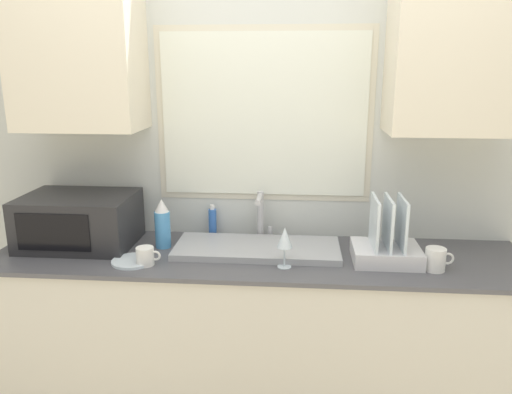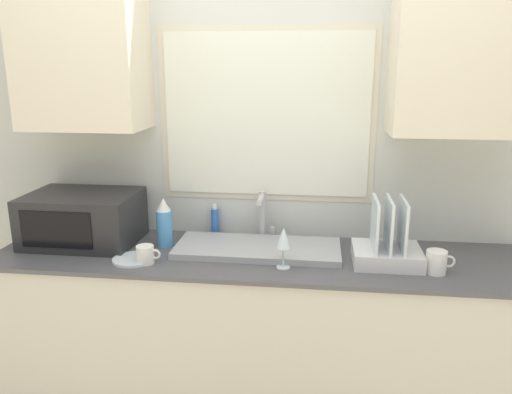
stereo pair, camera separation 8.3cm
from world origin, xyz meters
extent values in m
cube|color=beige|center=(0.00, 0.29, 0.45)|extent=(2.41, 0.57, 0.91)
cube|color=#4C4C51|center=(0.00, 0.29, 0.92)|extent=(2.44, 0.60, 0.02)
cube|color=silver|center=(0.00, 0.60, 1.30)|extent=(6.00, 0.06, 2.60)
cube|color=beige|center=(0.00, 0.57, 1.53)|extent=(1.05, 0.01, 0.84)
cube|color=white|center=(0.00, 0.57, 1.53)|extent=(0.99, 0.01, 0.78)
cube|color=beige|center=(-0.84, 0.41, 1.87)|extent=(0.56, 0.32, 0.78)
cube|color=beige|center=(0.84, 0.41, 1.87)|extent=(0.56, 0.32, 0.78)
cube|color=#9EA0A5|center=(-0.01, 0.32, 0.94)|extent=(0.76, 0.32, 0.03)
cylinder|color=#B7B7BC|center=(-0.01, 0.51, 1.05)|extent=(0.03, 0.03, 0.24)
cylinder|color=#B7B7BC|center=(-0.01, 0.44, 1.15)|extent=(0.03, 0.16, 0.03)
cylinder|color=#B7B7BC|center=(0.04, 0.51, 0.96)|extent=(0.02, 0.02, 0.06)
cube|color=#232326|center=(-0.87, 0.35, 1.05)|extent=(0.52, 0.38, 0.24)
cube|color=black|center=(-0.91, 0.16, 1.05)|extent=(0.34, 0.01, 0.17)
cube|color=silver|center=(0.57, 0.25, 0.96)|extent=(0.29, 0.24, 0.07)
cube|color=silver|center=(0.51, 0.25, 1.11)|extent=(0.01, 0.22, 0.22)
cube|color=silver|center=(0.57, 0.25, 1.11)|extent=(0.01, 0.22, 0.22)
cube|color=silver|center=(0.62, 0.25, 1.11)|extent=(0.01, 0.22, 0.22)
cylinder|color=#4C99D8|center=(-0.46, 0.35, 1.02)|extent=(0.07, 0.07, 0.18)
cone|color=silver|center=(-0.46, 0.35, 1.14)|extent=(0.07, 0.07, 0.06)
cylinder|color=blue|center=(-0.26, 0.53, 1.00)|extent=(0.04, 0.04, 0.14)
cylinder|color=white|center=(-0.26, 0.53, 1.08)|extent=(0.02, 0.02, 0.02)
cylinder|color=white|center=(-0.48, 0.12, 0.97)|extent=(0.08, 0.08, 0.08)
torus|color=white|center=(-0.44, 0.12, 0.97)|extent=(0.05, 0.01, 0.05)
cylinder|color=silver|center=(0.12, 0.15, 0.93)|extent=(0.06, 0.06, 0.00)
cylinder|color=silver|center=(0.12, 0.15, 0.98)|extent=(0.01, 0.01, 0.09)
cone|color=silver|center=(0.12, 0.15, 1.06)|extent=(0.07, 0.07, 0.09)
cylinder|color=white|center=(0.76, 0.17, 0.98)|extent=(0.09, 0.09, 0.10)
torus|color=white|center=(0.81, 0.17, 0.98)|extent=(0.05, 0.01, 0.05)
cylinder|color=silver|center=(-0.55, 0.14, 0.94)|extent=(0.19, 0.19, 0.01)
camera|label=1|loc=(0.17, -1.86, 1.77)|focal=35.00mm
camera|label=2|loc=(0.25, -1.85, 1.77)|focal=35.00mm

